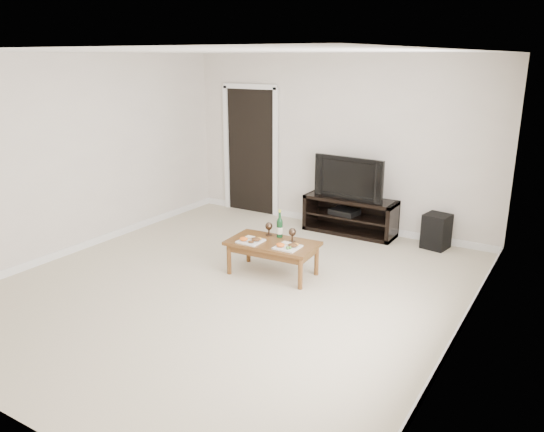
{
  "coord_description": "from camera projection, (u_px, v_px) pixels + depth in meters",
  "views": [
    {
      "loc": [
        3.33,
        -4.57,
        2.55
      ],
      "look_at": [
        0.12,
        0.67,
        0.7
      ],
      "focal_mm": 35.0,
      "sensor_mm": 36.0,
      "label": 1
    }
  ],
  "objects": [
    {
      "name": "floor",
      "position": [
        233.0,
        286.0,
        6.14
      ],
      "size": [
        5.5,
        5.5,
        0.0
      ],
      "primitive_type": "plane",
      "color": "beige",
      "rests_on": "ground"
    },
    {
      "name": "back_wall",
      "position": [
        337.0,
        143.0,
        8.02
      ],
      "size": [
        5.0,
        0.04,
        2.6
      ],
      "primitive_type": "cube",
      "color": "silver",
      "rests_on": "ground"
    },
    {
      "name": "ceiling",
      "position": [
        227.0,
        50.0,
        5.38
      ],
      "size": [
        5.0,
        5.5,
        0.04
      ],
      "primitive_type": "cube",
      "color": "white",
      "rests_on": "back_wall"
    },
    {
      "name": "doorway",
      "position": [
        251.0,
        152.0,
        8.85
      ],
      "size": [
        0.9,
        0.02,
        2.05
      ],
      "primitive_type": "cube",
      "color": "black",
      "rests_on": "ground"
    },
    {
      "name": "media_console",
      "position": [
        350.0,
        216.0,
        7.91
      ],
      "size": [
        1.37,
        0.45,
        0.55
      ],
      "primitive_type": "cube",
      "color": "black",
      "rests_on": "ground"
    },
    {
      "name": "television",
      "position": [
        352.0,
        177.0,
        7.74
      ],
      "size": [
        1.1,
        0.23,
        0.63
      ],
      "primitive_type": "imported",
      "rotation": [
        0.0,
        0.0,
        -0.08
      ],
      "color": "black",
      "rests_on": "media_console"
    },
    {
      "name": "av_receiver",
      "position": [
        344.0,
        212.0,
        7.93
      ],
      "size": [
        0.44,
        0.35,
        0.08
      ],
      "primitive_type": "cube",
      "rotation": [
        0.0,
        0.0,
        -0.13
      ],
      "color": "black",
      "rests_on": "media_console"
    },
    {
      "name": "subwoofer",
      "position": [
        436.0,
        231.0,
        7.31
      ],
      "size": [
        0.37,
        0.37,
        0.48
      ],
      "primitive_type": "cube",
      "rotation": [
        0.0,
        0.0,
        -0.18
      ],
      "color": "black",
      "rests_on": "ground"
    },
    {
      "name": "coffee_table",
      "position": [
        273.0,
        258.0,
        6.42
      ],
      "size": [
        1.11,
        0.65,
        0.42
      ],
      "primitive_type": "cube",
      "rotation": [
        0.0,
        0.0,
        0.06
      ],
      "color": "brown",
      "rests_on": "ground"
    },
    {
      "name": "plate_left",
      "position": [
        251.0,
        239.0,
        6.35
      ],
      "size": [
        0.27,
        0.27,
        0.07
      ],
      "primitive_type": "cube",
      "color": "white",
      "rests_on": "coffee_table"
    },
    {
      "name": "plate_right",
      "position": [
        288.0,
        245.0,
        6.15
      ],
      "size": [
        0.27,
        0.27,
        0.07
      ],
      "primitive_type": "cube",
      "color": "white",
      "rests_on": "coffee_table"
    },
    {
      "name": "wine_bottle",
      "position": [
        280.0,
        223.0,
        6.48
      ],
      "size": [
        0.07,
        0.07,
        0.35
      ],
      "primitive_type": "cylinder",
      "color": "#0E3519",
      "rests_on": "coffee_table"
    },
    {
      "name": "goblet_left",
      "position": [
        269.0,
        229.0,
        6.56
      ],
      "size": [
        0.09,
        0.09,
        0.17
      ],
      "primitive_type": null,
      "color": "#3E2E22",
      "rests_on": "coffee_table"
    },
    {
      "name": "goblet_right",
      "position": [
        292.0,
        235.0,
        6.34
      ],
      "size": [
        0.09,
        0.09,
        0.17
      ],
      "primitive_type": null,
      "color": "#3E2E22",
      "rests_on": "coffee_table"
    }
  ]
}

